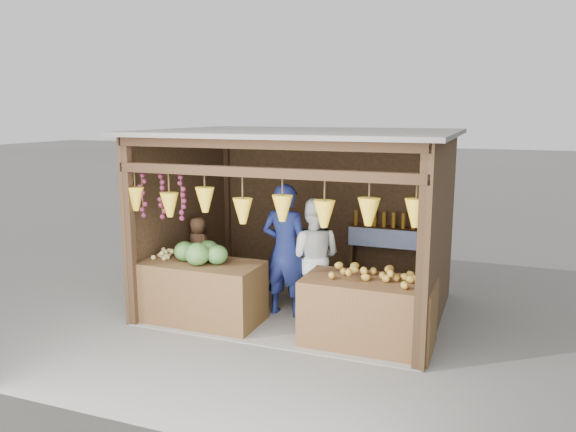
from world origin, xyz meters
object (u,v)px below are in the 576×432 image
object	(u,v)px
vendor_seated	(198,247)
man_standing	(285,251)
woman_standing	(313,257)
counter_right	(368,313)
counter_left	(202,292)

from	to	relation	value
vendor_seated	man_standing	bearing A→B (deg)	-169.85
woman_standing	vendor_seated	size ratio (longest dim) A/B	1.75
woman_standing	vendor_seated	world-z (taller)	woman_standing
counter_right	woman_standing	xyz separation A→B (m)	(-0.99, 0.81, 0.43)
counter_left	vendor_seated	bearing A→B (deg)	122.22
counter_right	woman_standing	size ratio (longest dim) A/B	0.95
counter_left	man_standing	xyz separation A→B (m)	(1.00, 0.65, 0.54)
counter_left	woman_standing	bearing A→B (deg)	31.73
counter_right	woman_standing	distance (m)	1.35
counter_right	man_standing	distance (m)	1.58
man_standing	woman_standing	distance (m)	0.42
man_standing	woman_standing	bearing A→B (deg)	-148.90
counter_left	woman_standing	world-z (taller)	woman_standing
counter_right	woman_standing	bearing A→B (deg)	140.96
man_standing	vendor_seated	distance (m)	1.70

